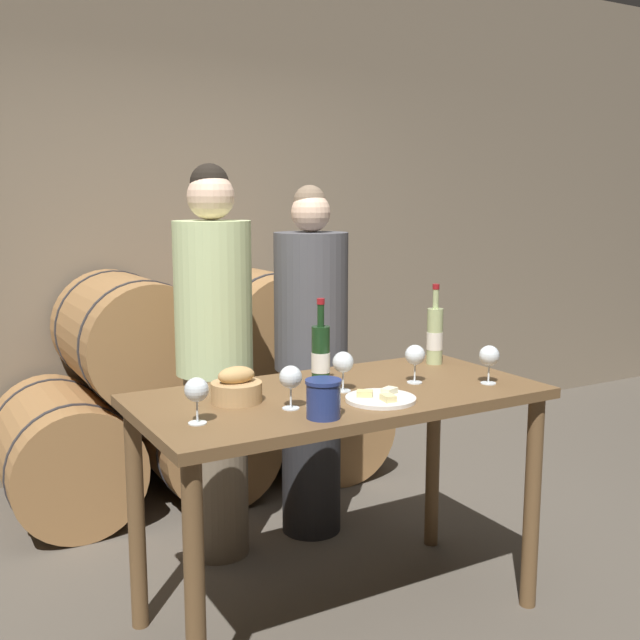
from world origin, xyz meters
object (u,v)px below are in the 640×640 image
cheese_plate (381,398)px  person_left (215,360)px  blue_crock (323,397)px  bread_basket (237,388)px  wine_bottle_white (435,335)px  tasting_table (340,424)px  wine_glass_left (291,378)px  wine_glass_far_left (197,391)px  wine_glass_center (343,363)px  person_right (311,361)px  wine_glass_far_right (489,356)px  wine_glass_right (415,356)px  wine_bottle_red (321,356)px

cheese_plate → person_left: bearing=106.1°
blue_crock → bread_basket: (-0.17, 0.32, -0.02)m
person_left → wine_bottle_white: size_ratio=5.06×
tasting_table → wine_glass_left: (-0.27, -0.12, 0.24)m
bread_basket → wine_glass_far_left: size_ratio=1.20×
tasting_table → blue_crock: bearing=-130.0°
tasting_table → wine_glass_center: wine_glass_center is taller
wine_glass_far_left → cheese_plate: bearing=-5.4°
blue_crock → tasting_table: bearing=50.0°
wine_bottle_white → tasting_table: bearing=-161.3°
person_left → bread_basket: 0.71m
person_left → wine_glass_center: (0.22, -0.74, 0.11)m
wine_glass_far_left → person_right: bearing=43.9°
tasting_table → wine_glass_far_right: wine_glass_far_right is taller
cheese_plate → wine_glass_left: 0.35m
wine_glass_left → person_right: bearing=57.1°
person_left → blue_crock: size_ratio=13.76×
wine_glass_far_left → wine_glass_far_right: 1.18m
person_right → bread_basket: bearing=-134.9°
person_left → wine_glass_far_right: person_left is taller
person_right → wine_glass_center: person_right is taller
wine_bottle_white → wine_glass_right: wine_bottle_white is taller
blue_crock → wine_glass_left: bearing=106.6°
wine_glass_center → wine_glass_right: size_ratio=1.00×
person_right → wine_glass_far_right: size_ratio=11.11×
wine_glass_far_left → wine_glass_center: 0.63m
wine_bottle_white → wine_glass_far_right: 0.39m
wine_bottle_white → wine_glass_right: size_ratio=2.31×
wine_bottle_red → wine_glass_center: wine_bottle_red is taller
wine_glass_left → wine_glass_center: bearing=22.1°
wine_glass_far_right → bread_basket: bearing=165.9°
wine_bottle_white → wine_glass_far_left: size_ratio=2.31×
bread_basket → wine_glass_right: size_ratio=1.20×
wine_bottle_red → cheese_plate: bearing=-71.0°
wine_glass_left → wine_glass_far_right: same height
wine_glass_far_left → wine_bottle_red: bearing=19.8°
bread_basket → wine_glass_center: 0.41m
wine_bottle_white → blue_crock: size_ratio=2.72×
wine_glass_left → wine_glass_far_left: bearing=-179.3°
cheese_plate → person_right: bearing=76.3°
person_left → wine_glass_right: person_left is taller
person_left → wine_glass_center: bearing=-73.5°
tasting_table → person_left: bearing=105.8°
person_left → blue_crock: 1.00m
cheese_plate → wine_glass_right: 0.32m
wine_glass_far_left → tasting_table: bearing=11.4°
tasting_table → cheese_plate: size_ratio=6.00×
wine_glass_far_left → wine_glass_right: size_ratio=1.00×
blue_crock → cheese_plate: size_ratio=0.51×
tasting_table → person_left: 0.77m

